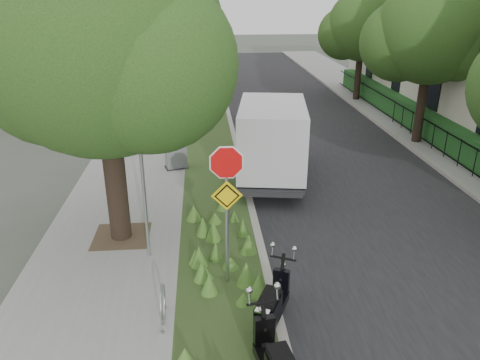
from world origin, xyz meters
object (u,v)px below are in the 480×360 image
object	(u,v)px
box_truck	(272,137)
sign_assembly	(227,188)
scooter_far	(271,309)
utility_cabinet	(176,154)

from	to	relation	value
box_truck	sign_assembly	bearing A→B (deg)	-106.70
sign_assembly	box_truck	xyz separation A→B (m)	(1.83, 6.10, -0.84)
sign_assembly	box_truck	size ratio (longest dim) A/B	0.61
scooter_far	box_truck	xyz separation A→B (m)	(1.11, 7.63, 0.96)
sign_assembly	scooter_far	size ratio (longest dim) A/B	1.99
scooter_far	utility_cabinet	xyz separation A→B (m)	(-2.12, 8.63, 0.10)
box_truck	scooter_far	bearing A→B (deg)	-98.28
sign_assembly	utility_cabinet	bearing A→B (deg)	101.15
scooter_far	box_truck	world-z (taller)	box_truck
scooter_far	utility_cabinet	size ratio (longest dim) A/B	1.55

